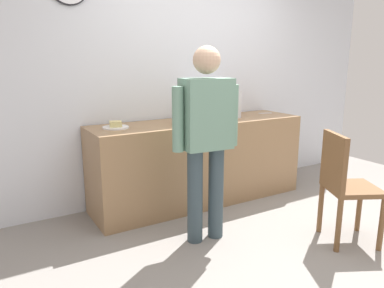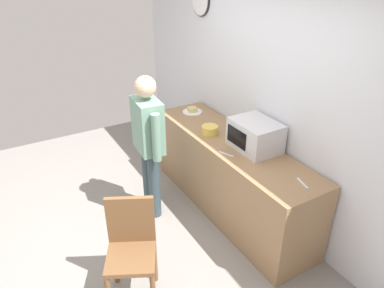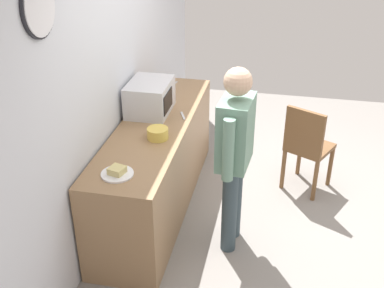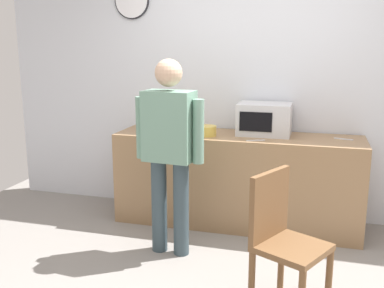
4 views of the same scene
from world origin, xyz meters
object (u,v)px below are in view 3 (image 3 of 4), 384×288
Objects in this scene: salad_bowl at (158,133)px; wooden_chair at (307,145)px; microwave at (150,97)px; spoon_utensil at (173,84)px; sandwich_plate at (117,172)px; person_standing at (235,148)px; fork_utensil at (183,116)px.

salad_bowl is 1.59m from wooden_chair.
spoon_utensil is at bearing -3.69° from microwave.
sandwich_plate is 0.64m from salad_bowl.
spoon_utensil is at bearing 7.66° from salad_bowl.
spoon_utensil is at bearing 31.36° from person_standing.
salad_bowl is at bearing -12.89° from sandwich_plate.
person_standing is at bearing -137.75° from fork_utensil.
microwave is 0.31× the size of person_standing.
salad_bowl is 0.69m from person_standing.
microwave is 2.94× the size of spoon_utensil.
sandwich_plate is at bearing 135.16° from wooden_chair.
wooden_chair is (-0.42, -1.47, -0.37)m from spoon_utensil.
person_standing is at bearing -126.52° from microwave.
person_standing is (-0.15, -0.68, 0.01)m from salad_bowl.
sandwich_plate is at bearing 166.94° from fork_utensil.
fork_utensil is (1.10, -0.26, -0.02)m from sandwich_plate.
microwave is 0.36m from fork_utensil.
wooden_chair is (0.97, -0.62, -0.43)m from person_standing.
microwave is 0.74m from spoon_utensil.
wooden_chair is at bearing -32.60° from person_standing.
fork_utensil is 0.81m from spoon_utensil.
salad_bowl is at bearing -157.48° from microwave.
sandwich_plate is (-1.14, -0.07, -0.13)m from microwave.
salad_bowl is (0.63, -0.14, 0.03)m from sandwich_plate.
sandwich_plate is 0.95m from person_standing.
spoon_utensil is at bearing 20.11° from fork_utensil.
person_standing reaches higher than spoon_utensil.
fork_utensil is (-0.04, -0.33, -0.15)m from microwave.
fork_utensil is at bearing -13.29° from salad_bowl.
salad_bowl is at bearing -172.34° from spoon_utensil.
salad_bowl is 0.11× the size of person_standing.
wooden_chair is at bearing -44.84° from sandwich_plate.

